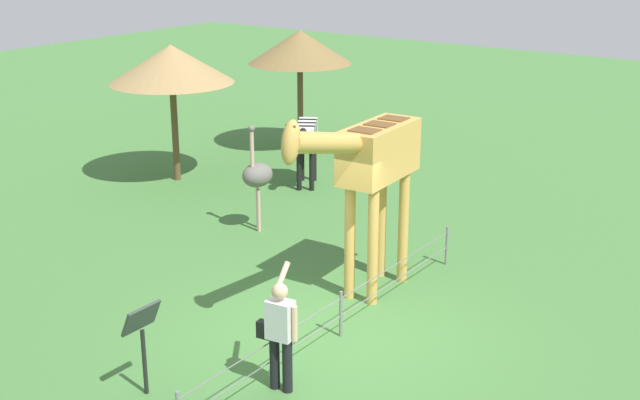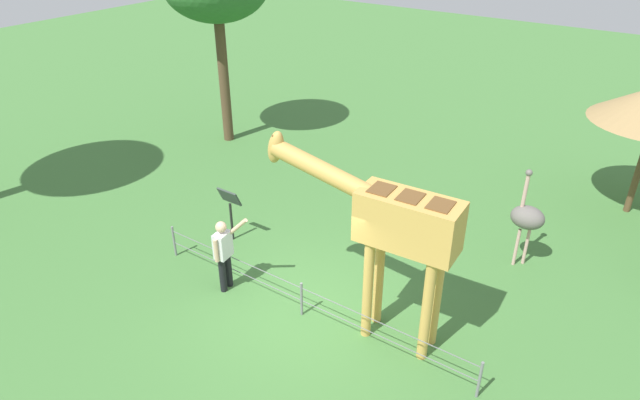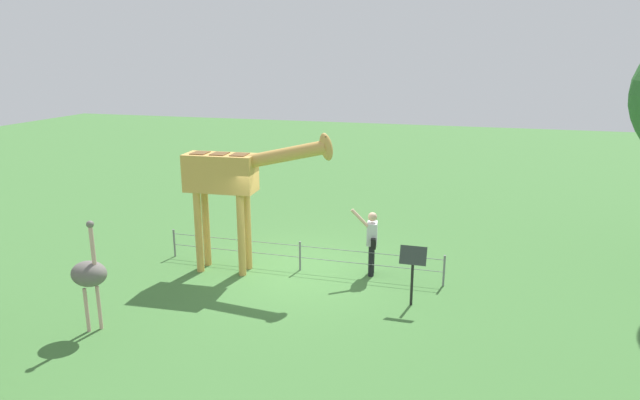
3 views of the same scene
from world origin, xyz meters
The scene contains 6 objects.
ground_plane centered at (0.00, 0.00, 0.00)m, with size 60.00×60.00×0.00m, color #427538.
giraffe centered at (-1.53, -0.31, 2.33)m, with size 3.66×0.79×3.54m.
visitor centered at (1.75, 0.36, 0.90)m, with size 0.64×0.58×1.70m.
ostrich centered at (-2.90, -3.87, 1.18)m, with size 0.70×0.56×2.25m.
info_sign centered at (2.90, -1.06, 0.95)m, with size 0.56×0.21×1.32m.
wire_fence centered at (0.00, 0.16, 0.40)m, with size 7.05×0.05×0.75m.
Camera 2 is at (-4.99, 6.76, 7.14)m, focal length 31.13 mm.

